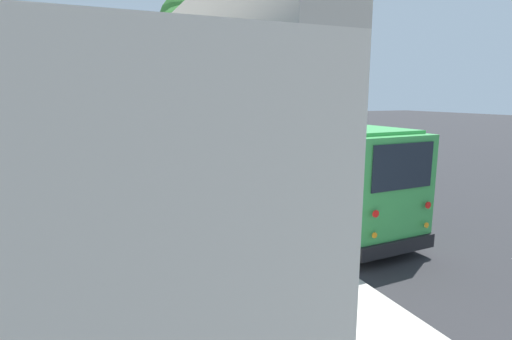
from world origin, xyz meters
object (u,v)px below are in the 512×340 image
at_px(parked_sedan_black, 163,135).
at_px(sign_post_near, 339,251).
at_px(sign_post_far, 298,233).
at_px(shuttle_bus, 289,160).
at_px(parked_sedan_blue, 176,143).
at_px(parked_sedan_white, 199,154).
at_px(street_tree, 194,50).

relative_size(parked_sedan_black, sign_post_near, 3.14).
bearing_deg(sign_post_far, parked_sedan_black, -3.32).
height_order(shuttle_bus, parked_sedan_blue, shuttle_bus).
distance_m(parked_sedan_white, sign_post_near, 17.39).
bearing_deg(parked_sedan_blue, sign_post_far, 172.97).
height_order(street_tree, sign_post_far, street_tree).
bearing_deg(sign_post_near, street_tree, 1.77).
height_order(parked_sedan_white, street_tree, street_tree).
distance_m(shuttle_bus, street_tree, 6.85).
bearing_deg(parked_sedan_white, street_tree, 162.71).
bearing_deg(sign_post_near, parked_sedan_black, -3.12).
distance_m(shuttle_bus, sign_post_far, 4.64).
distance_m(shuttle_bus, parked_sedan_white, 11.49).
bearing_deg(sign_post_near, parked_sedan_white, -4.95).
relative_size(parked_sedan_white, sign_post_far, 3.91).
relative_size(parked_sedan_white, parked_sedan_blue, 0.92).
xyz_separation_m(parked_sedan_white, sign_post_near, (-17.32, 1.50, 0.27)).
bearing_deg(parked_sedan_black, sign_post_near, -179.89).
bearing_deg(parked_sedan_white, shuttle_bus, -179.90).
relative_size(parked_sedan_blue, sign_post_near, 3.32).
relative_size(parked_sedan_white, sign_post_near, 3.06).
bearing_deg(parked_sedan_black, shuttle_bus, -176.46).
distance_m(parked_sedan_blue, sign_post_far, 22.64).
bearing_deg(sign_post_far, sign_post_near, 180.00).
xyz_separation_m(sign_post_near, sign_post_far, (1.82, 0.00, -0.18)).
bearing_deg(shuttle_bus, sign_post_near, 159.84).
bearing_deg(shuttle_bus, parked_sedan_white, -1.15).
distance_m(parked_sedan_blue, street_tree, 14.85).
height_order(shuttle_bus, sign_post_near, shuttle_bus).
distance_m(parked_sedan_white, parked_sedan_black, 13.94).
bearing_deg(parked_sedan_blue, parked_sedan_black, -4.88).
bearing_deg(street_tree, shuttle_bus, -155.96).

